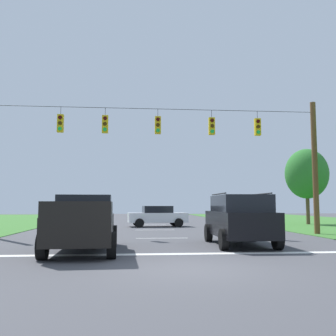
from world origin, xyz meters
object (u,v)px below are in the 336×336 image
Objects in this scene: pickup_truck at (84,223)px; distant_car_crossing_white at (157,216)px; overhead_signal_span at (158,156)px; tree_roadside_far_right at (307,174)px; suv_black at (239,218)px.

pickup_truck reaches higher than distant_car_crossing_white.
overhead_signal_span reaches higher than pickup_truck.
pickup_truck is 23.42m from tree_roadside_far_right.
suv_black reaches higher than pickup_truck.
suv_black is 1.09× the size of distant_car_crossing_white.
suv_black is 18.61m from tree_roadside_far_right.
overhead_signal_span is 8.11m from pickup_truck.
suv_black is (5.93, 1.48, 0.09)m from pickup_truck.
suv_black reaches higher than distant_car_crossing_white.
overhead_signal_span is 3.99× the size of distant_car_crossing_white.
tree_roadside_far_right is (10.02, 15.37, 3.09)m from suv_black.
suv_black is at bearing -61.37° from overhead_signal_span.
overhead_signal_span is at bearing 65.95° from pickup_truck.
pickup_truck is at bearing -165.94° from suv_black.
pickup_truck is (-3.03, -6.79, -3.23)m from overhead_signal_span.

